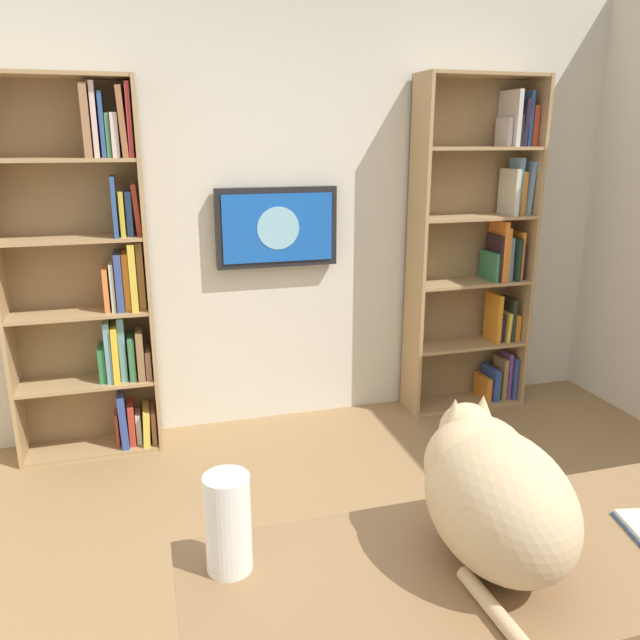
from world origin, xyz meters
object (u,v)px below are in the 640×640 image
object	(u,v)px
bookshelf_right	(96,278)
cat	(491,489)
wall_mounted_tv	(277,227)
bookshelf_left	(482,252)
paper_towel_roll	(228,523)
desk	(515,601)

from	to	relation	value
bookshelf_right	cat	world-z (taller)	bookshelf_right
bookshelf_right	wall_mounted_tv	world-z (taller)	bookshelf_right
bookshelf_left	wall_mounted_tv	xyz separation A→B (m)	(1.36, -0.08, 0.20)
cat	paper_towel_roll	xyz separation A→B (m)	(0.62, -0.13, -0.06)
wall_mounted_tv	desk	bearing A→B (deg)	90.79
bookshelf_right	paper_towel_roll	bearing A→B (deg)	99.89
bookshelf_left	desk	size ratio (longest dim) A/B	1.31
desk	paper_towel_roll	size ratio (longest dim) A/B	6.57
bookshelf_left	wall_mounted_tv	distance (m)	1.37
bookshelf_right	wall_mounted_tv	size ratio (longest dim) A/B	2.83
desk	bookshelf_left	bearing A→B (deg)	-117.92
desk	bookshelf_right	bearing A→B (deg)	-66.36
bookshelf_left	paper_towel_roll	xyz separation A→B (m)	(2.01, 2.31, -0.16)
paper_towel_roll	bookshelf_left	bearing A→B (deg)	-130.94
bookshelf_right	desk	distance (m)	2.74
bookshelf_right	cat	xyz separation A→B (m)	(-1.03, 2.43, -0.08)
bookshelf_left	wall_mounted_tv	size ratio (longest dim) A/B	2.91
wall_mounted_tv	desk	distance (m)	2.64
desk	paper_towel_roll	distance (m)	0.75
desk	wall_mounted_tv	bearing A→B (deg)	-89.21
wall_mounted_tv	cat	distance (m)	2.54
bookshelf_left	paper_towel_roll	distance (m)	3.07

